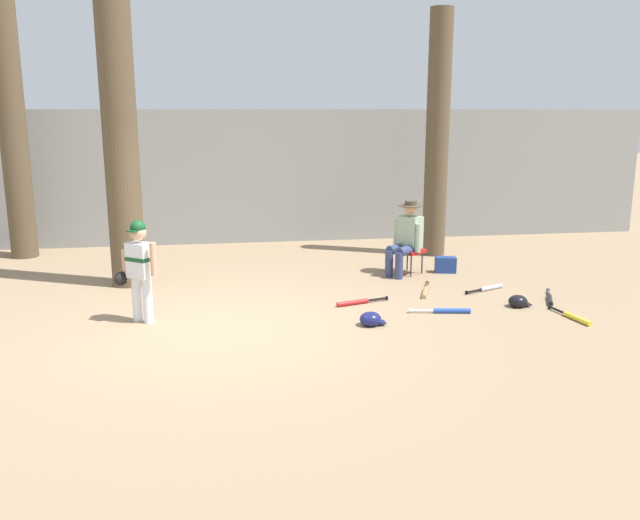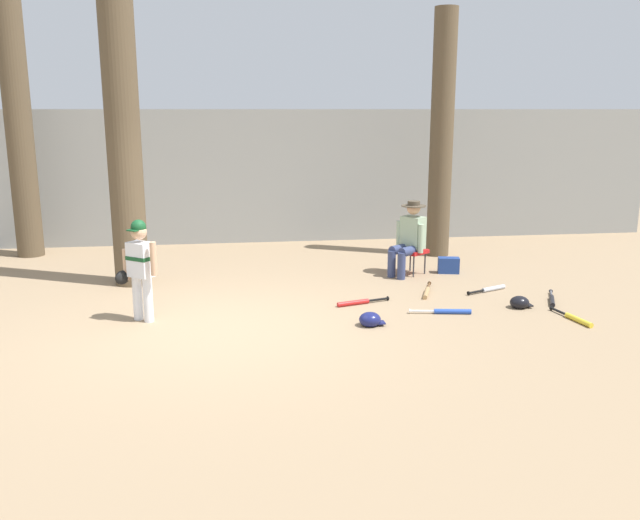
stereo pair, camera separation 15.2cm
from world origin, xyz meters
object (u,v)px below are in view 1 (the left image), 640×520
young_ballplayer (139,265)px  tree_far_left (10,103)px  bat_aluminum_silver (488,288)px  tree_near_player (119,112)px  seated_spectator (406,236)px  bat_yellow_trainer (574,317)px  bat_black_composite (550,298)px  batting_helmet_navy (371,319)px  tree_behind_spectator (437,151)px  bat_blue_youth (447,311)px  folding_stool (409,252)px  bat_red_barrel (357,302)px  batting_helmet_black (518,301)px  handbag_beside_stool (445,265)px  bat_wood_tan (425,291)px

young_ballplayer → tree_far_left: 5.32m
bat_aluminum_silver → tree_near_player: bearing=167.6°
young_ballplayer → tree_far_left: (-2.52, 4.24, 1.99)m
seated_spectator → bat_yellow_trainer: 3.09m
bat_black_composite → batting_helmet_navy: bearing=-166.0°
tree_behind_spectator → bat_blue_youth: tree_behind_spectator is taller
tree_near_player → young_ballplayer: 2.69m
tree_far_left → bat_yellow_trainer: (7.99, -5.01, -2.70)m
folding_stool → bat_red_barrel: size_ratio=0.72×
bat_red_barrel → bat_black_composite: size_ratio=1.09×
folding_stool → seated_spectator: seated_spectator is taller
tree_behind_spectator → bat_yellow_trainer: 4.51m
young_ballplayer → bat_yellow_trainer: size_ratio=1.65×
tree_near_player → bat_yellow_trainer: tree_near_player is taller
tree_behind_spectator → bat_red_barrel: tree_behind_spectator is taller
young_ballplayer → batting_helmet_black: young_ballplayer is taller
bat_blue_youth → batting_helmet_navy: bearing=-162.8°
batting_helmet_navy → bat_yellow_trainer: bearing=-3.7°
batting_helmet_black → bat_black_composite: bearing=20.0°
tree_behind_spectator → young_ballplayer: tree_behind_spectator is taller
young_ballplayer → bat_yellow_trainer: young_ballplayer is taller
bat_aluminum_silver → bat_black_composite: 0.91m
handbag_beside_stool → bat_red_barrel: handbag_beside_stool is taller
bat_aluminum_silver → seated_spectator: bearing=130.2°
bat_red_barrel → bat_aluminum_silver: (2.09, 0.42, 0.00)m
tree_behind_spectator → young_ballplayer: 6.04m
handbag_beside_stool → bat_blue_youth: handbag_beside_stool is taller
tree_far_left → bat_yellow_trainer: 9.81m
tree_behind_spectator → bat_wood_tan: size_ratio=5.66×
bat_black_composite → bat_wood_tan: bearing=158.8°
bat_wood_tan → batting_helmet_navy: 1.73m
bat_wood_tan → batting_helmet_navy: (-1.12, -1.31, 0.05)m
tree_behind_spectator → bat_yellow_trainer: bearing=-82.4°
tree_far_left → bat_yellow_trainer: tree_far_left is taller
seated_spectator → bat_black_composite: (1.59, -1.79, -0.61)m
bat_red_barrel → bat_aluminum_silver: 2.14m
tree_far_left → bat_blue_youth: size_ratio=7.78×
folding_stool → bat_wood_tan: 1.27m
handbag_beside_stool → batting_helmet_navy: bearing=-126.3°
folding_stool → bat_wood_tan: (-0.11, -1.22, -0.33)m
folding_stool → bat_red_barrel: (-1.22, -1.61, -0.33)m
handbag_beside_stool → seated_spectator: bearing=-177.4°
handbag_beside_stool → tree_far_left: size_ratio=0.05×
tree_behind_spectator → folding_stool: 2.23m
folding_stool → bat_blue_youth: bearing=-93.0°
folding_stool → bat_black_composite: 2.41m
young_ballplayer → tree_far_left: tree_far_left is taller
handbag_beside_stool → bat_red_barrel: bearing=-139.1°
tree_near_player → bat_aluminum_silver: bearing=-12.4°
young_ballplayer → seated_spectator: bearing=25.2°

